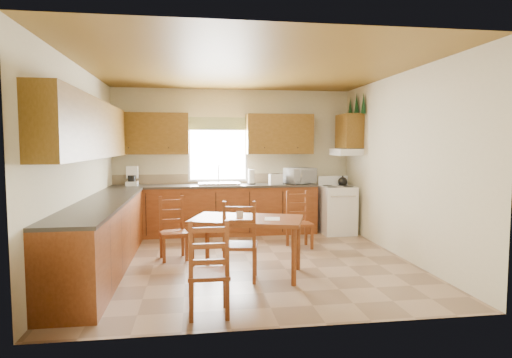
{
  "coord_description": "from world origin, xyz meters",
  "views": [
    {
      "loc": [
        -0.76,
        -5.91,
        1.65
      ],
      "look_at": [
        0.15,
        0.3,
        1.15
      ],
      "focal_mm": 30.0,
      "sensor_mm": 36.0,
      "label": 1
    }
  ],
  "objects": [
    {
      "name": "window_pane",
      "position": [
        -0.3,
        2.21,
        1.55
      ],
      "size": [
        1.05,
        0.01,
        1.1
      ],
      "primitive_type": "cube",
      "color": "white",
      "rests_on": "wall_back"
    },
    {
      "name": "floor",
      "position": [
        0.0,
        0.0,
        0.0
      ],
      "size": [
        4.5,
        4.5,
        0.0
      ],
      "primitive_type": "plane",
      "color": "#927358",
      "rests_on": "ground"
    },
    {
      "name": "pine_decal_c",
      "position": [
        2.21,
        1.97,
        2.38
      ],
      "size": [
        0.22,
        0.22,
        0.36
      ],
      "primitive_type": "cone",
      "color": "#133E1D",
      "rests_on": "wall_right"
    },
    {
      "name": "toaster",
      "position": [
        0.75,
        1.87,
        1.02
      ],
      "size": [
        0.25,
        0.17,
        0.19
      ],
      "primitive_type": "cube",
      "rotation": [
        0.0,
        0.0,
        0.1
      ],
      "color": "white",
      "rests_on": "counter_back"
    },
    {
      "name": "ceiling",
      "position": [
        0.0,
        0.0,
        2.7
      ],
      "size": [
        4.5,
        4.5,
        0.0
      ],
      "primitive_type": "plane",
      "color": "brown",
      "rests_on": "floor"
    },
    {
      "name": "sink_basin",
      "position": [
        -0.3,
        1.95,
        0.94
      ],
      "size": [
        0.75,
        0.45,
        0.04
      ],
      "primitive_type": "cube",
      "color": "silver",
      "rests_on": "counter_back"
    },
    {
      "name": "backsplash",
      "position": [
        -0.38,
        2.24,
        1.01
      ],
      "size": [
        3.75,
        0.01,
        0.18
      ],
      "primitive_type": "cube",
      "color": "#8C785A",
      "rests_on": "counter_back"
    },
    {
      "name": "wall_left",
      "position": [
        -2.25,
        0.0,
        1.35
      ],
      "size": [
        4.5,
        4.5,
        0.0
      ],
      "primitive_type": "plane",
      "color": "beige",
      "rests_on": "floor"
    },
    {
      "name": "wall_back",
      "position": [
        0.0,
        2.25,
        1.35
      ],
      "size": [
        4.5,
        4.5,
        0.0
      ],
      "primitive_type": "plane",
      "color": "beige",
      "rests_on": "floor"
    },
    {
      "name": "table_paper",
      "position": [
        0.2,
        -0.73,
        0.73
      ],
      "size": [
        0.23,
        0.28,
        0.0
      ],
      "primitive_type": "cube",
      "rotation": [
        0.0,
        0.0,
        -0.2
      ],
      "color": "white",
      "rests_on": "dining_table"
    },
    {
      "name": "window_frame",
      "position": [
        -0.3,
        2.22,
        1.55
      ],
      "size": [
        1.13,
        0.02,
        1.18
      ],
      "primitive_type": "cube",
      "color": "white",
      "rests_on": "wall_back"
    },
    {
      "name": "upper_cab_back_left",
      "position": [
        -1.55,
        2.08,
        1.85
      ],
      "size": [
        1.41,
        0.33,
        0.75
      ],
      "primitive_type": "cube",
      "color": "brown",
      "rests_on": "wall_back"
    },
    {
      "name": "lower_cab_back",
      "position": [
        -0.38,
        1.95,
        0.44
      ],
      "size": [
        3.75,
        0.6,
        0.88
      ],
      "primitive_type": "cube",
      "color": "brown",
      "rests_on": "floor"
    },
    {
      "name": "wall_right",
      "position": [
        2.25,
        0.0,
        1.35
      ],
      "size": [
        4.5,
        4.5,
        0.0
      ],
      "primitive_type": "plane",
      "color": "beige",
      "rests_on": "floor"
    },
    {
      "name": "upper_cab_left",
      "position": [
        -2.08,
        -0.15,
        1.85
      ],
      "size": [
        0.33,
        3.6,
        0.75
      ],
      "primitive_type": "cube",
      "color": "brown",
      "rests_on": "wall_left"
    },
    {
      "name": "coffeemaker",
      "position": [
        -1.86,
        1.96,
        1.1
      ],
      "size": [
        0.29,
        0.32,
        0.37
      ],
      "primitive_type": "cube",
      "rotation": [
        0.0,
        0.0,
        0.37
      ],
      "color": "white",
      "rests_on": "counter_back"
    },
    {
      "name": "pine_decal_b",
      "position": [
        2.21,
        1.65,
        2.42
      ],
      "size": [
        0.22,
        0.22,
        0.36
      ],
      "primitive_type": "cone",
      "color": "#133E1D",
      "rests_on": "wall_right"
    },
    {
      "name": "upper_cab_stove",
      "position": [
        2.08,
        1.65,
        1.9
      ],
      "size": [
        0.33,
        0.62,
        0.62
      ],
      "primitive_type": "cube",
      "color": "brown",
      "rests_on": "wall_right"
    },
    {
      "name": "upper_cab_back_right",
      "position": [
        0.86,
        2.08,
        1.85
      ],
      "size": [
        1.25,
        0.33,
        0.75
      ],
      "primitive_type": "cube",
      "color": "brown",
      "rests_on": "wall_back"
    },
    {
      "name": "chair_far_left",
      "position": [
        -1.06,
        0.27,
        0.45
      ],
      "size": [
        0.44,
        0.43,
        0.9
      ],
      "primitive_type": "cube",
      "rotation": [
        0.0,
        0.0,
        0.2
      ],
      "color": "brown",
      "rests_on": "floor"
    },
    {
      "name": "dining_table",
      "position": [
        -0.1,
        -0.61,
        0.37
      ],
      "size": [
        1.54,
        1.17,
        0.73
      ],
      "primitive_type": "cube",
      "rotation": [
        0.0,
        0.0,
        -0.32
      ],
      "color": "brown",
      "rests_on": "floor"
    },
    {
      "name": "chair_near_right",
      "position": [
        -0.63,
        -1.84,
        0.47
      ],
      "size": [
        0.4,
        0.38,
        0.94
      ],
      "primitive_type": "cube",
      "rotation": [
        0.0,
        0.0,
        3.13
      ],
      "color": "brown",
      "rests_on": "floor"
    },
    {
      "name": "counter_back",
      "position": [
        -0.38,
        1.95,
        0.9
      ],
      "size": [
        3.75,
        0.63,
        0.04
      ],
      "primitive_type": "cube",
      "color": "#38322C",
      "rests_on": "lower_cab_back"
    },
    {
      "name": "wall_front",
      "position": [
        0.0,
        -2.25,
        1.35
      ],
      "size": [
        4.5,
        4.5,
        0.0
      ],
      "primitive_type": "plane",
      "color": "beige",
      "rests_on": "floor"
    },
    {
      "name": "table_card",
      "position": [
        -0.19,
        -0.6,
        0.79
      ],
      "size": [
        0.09,
        0.03,
        0.12
      ],
      "primitive_type": "cube",
      "rotation": [
        0.0,
        0.0,
        -0.11
      ],
      "color": "white",
      "rests_on": "dining_table"
    },
    {
      "name": "range_hood",
      "position": [
        2.03,
        1.65,
        1.52
      ],
      "size": [
        0.44,
        0.62,
        0.12
      ],
      "primitive_type": "cube",
      "color": "white",
      "rests_on": "wall_right"
    },
    {
      "name": "stove",
      "position": [
        1.88,
        1.67,
        0.43
      ],
      "size": [
        0.59,
        0.61,
        0.87
      ],
      "primitive_type": "cube",
      "rotation": [
        0.0,
        0.0,
        0.01
      ],
      "color": "white",
      "rests_on": "floor"
    },
    {
      "name": "chair_near_left",
      "position": [
        -0.2,
        -0.8,
        0.49
      ],
      "size": [
        0.48,
        0.46,
        0.98
      ],
      "primitive_type": "cube",
      "rotation": [
        0.0,
        0.0,
        2.96
      ],
      "color": "brown",
      "rests_on": "floor"
    },
    {
      "name": "microwave",
      "position": [
        1.23,
        1.95,
        1.07
      ],
      "size": [
        0.6,
        0.53,
        0.3
      ],
      "primitive_type": "imported",
      "rotation": [
        0.0,
        0.0,
        0.42
      ],
      "color": "white",
      "rests_on": "counter_back"
    },
    {
      "name": "window_valance",
      "position": [
        -0.3,
        2.19,
        2.05
      ],
      "size": [
        1.19,
        0.01,
        0.24
      ],
      "primitive_type": "cube",
      "color": "#416630",
      "rests_on": "wall_back"
    },
    {
      "name": "paper_towel",
      "position": [
        0.3,
        1.93,
        1.06
      ],
      "size": [
        0.12,
        0.12,
        0.28
      ],
      "primitive_type": "cylinder",
      "rotation": [
        0.0,
        0.0,
        -0.01
      ],
      "color": "white",
      "rests_on": "counter_back"
    },
    {
      "name": "chair_far_right",
      "position": [
        0.92,
        0.7,
        0.45
      ],
      "size": [
        0.4,
        0.38,
        0.9
      ],
      "primitive_type": "cube",
      "rotation": [
        0.0,
        0.0,
        0.06
      ],
      "color": "brown",
      "rests_on": "floor"
    },
    {
      "name": "pine_decal_a",
      "position": [
        2.21,
        1.33,
        2.38
      ],
      "size": [
        0.22,
        0.22,
        0.36
      ],
      "primitive_type": "cone",
      "color": "#133E1D",
      "rests_on": "wall_right"
    },
    {
      "name": "lower_cab_left",
      "position": [
        -1.95,
        -0.15,
        0.44
      ],
      "size": [
        0.6,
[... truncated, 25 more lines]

